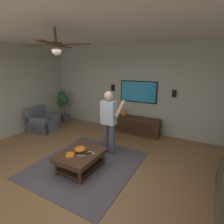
% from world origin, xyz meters
% --- Properties ---
extents(ground_plane, '(8.09, 8.09, 0.00)m').
position_xyz_m(ground_plane, '(0.00, 0.00, 0.00)').
color(ground_plane, olive).
extents(wall_back_tv, '(0.10, 6.95, 2.88)m').
position_xyz_m(wall_back_tv, '(3.05, 0.00, 1.44)').
color(wall_back_tv, '#B2B7AD').
rests_on(wall_back_tv, ground).
extents(ceiling_slab, '(6.20, 6.95, 0.10)m').
position_xyz_m(ceiling_slab, '(0.00, 0.00, 2.93)').
color(ceiling_slab, white).
extents(area_rug, '(2.42, 2.19, 0.01)m').
position_xyz_m(area_rug, '(0.35, 0.19, 0.01)').
color(area_rug, '#514C56').
rests_on(area_rug, ground).
extents(armchair, '(0.90, 0.91, 0.82)m').
position_xyz_m(armchair, '(1.39, 2.86, 0.28)').
color(armchair, slate).
rests_on(armchair, ground).
extents(coffee_table, '(1.00, 0.80, 0.40)m').
position_xyz_m(coffee_table, '(0.15, 0.19, 0.30)').
color(coffee_table, '#422B1C').
rests_on(coffee_table, ground).
extents(media_console, '(0.45, 1.70, 0.55)m').
position_xyz_m(media_console, '(2.72, -0.04, 0.28)').
color(media_console, '#422B1C').
rests_on(media_console, ground).
extents(tv, '(0.05, 1.26, 0.71)m').
position_xyz_m(tv, '(2.96, -0.04, 1.38)').
color(tv, black).
extents(person_standing, '(0.53, 0.53, 1.64)m').
position_xyz_m(person_standing, '(1.08, 0.00, 0.93)').
color(person_standing, '#4C5166').
rests_on(person_standing, ground).
extents(potted_plant_tall, '(0.36, 0.51, 1.23)m').
position_xyz_m(potted_plant_tall, '(2.54, 2.97, 0.75)').
color(potted_plant_tall, '#4C4C51').
rests_on(potted_plant_tall, ground).
extents(bowl, '(0.25, 0.25, 0.11)m').
position_xyz_m(bowl, '(0.20, 0.23, 0.46)').
color(bowl, orange).
rests_on(bowl, coffee_table).
extents(remote_white, '(0.06, 0.15, 0.02)m').
position_xyz_m(remote_white, '(0.25, -0.04, 0.41)').
color(remote_white, white).
rests_on(remote_white, coffee_table).
extents(remote_black, '(0.13, 0.14, 0.02)m').
position_xyz_m(remote_black, '(0.21, 0.00, 0.41)').
color(remote_black, black).
rests_on(remote_black, coffee_table).
extents(remote_grey, '(0.12, 0.15, 0.02)m').
position_xyz_m(remote_grey, '(0.03, 0.07, 0.41)').
color(remote_grey, slate).
rests_on(remote_grey, coffee_table).
extents(book, '(0.27, 0.25, 0.04)m').
position_xyz_m(book, '(-0.06, 0.30, 0.42)').
color(book, orange).
rests_on(book, coffee_table).
extents(vase_round, '(0.22, 0.22, 0.22)m').
position_xyz_m(vase_round, '(2.67, 0.34, 0.66)').
color(vase_round, orange).
rests_on(vase_round, media_console).
extents(wall_speaker_left, '(0.06, 0.12, 0.22)m').
position_xyz_m(wall_speaker_left, '(2.97, -1.18, 1.41)').
color(wall_speaker_left, black).
extents(wall_speaker_right, '(0.06, 0.12, 0.22)m').
position_xyz_m(wall_speaker_right, '(2.97, 0.93, 1.45)').
color(wall_speaker_right, black).
extents(ceiling_fan, '(1.16, 1.14, 0.46)m').
position_xyz_m(ceiling_fan, '(-0.21, 0.30, 2.55)').
color(ceiling_fan, '#4C3828').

